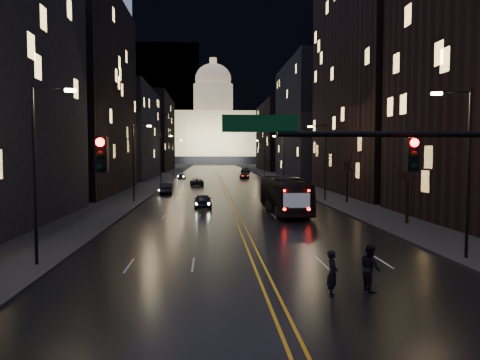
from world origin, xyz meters
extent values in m
plane|color=black|center=(0.00, 0.00, 0.00)|extent=(900.00, 900.00, 0.00)
cube|color=black|center=(0.00, 130.00, 0.01)|extent=(20.00, 320.00, 0.02)
cube|color=black|center=(-14.00, 130.00, 0.08)|extent=(8.00, 320.00, 0.16)
cube|color=black|center=(14.00, 130.00, 0.08)|extent=(8.00, 320.00, 0.16)
cube|color=orange|center=(0.00, 130.00, 0.03)|extent=(0.62, 320.00, 0.01)
cube|color=black|center=(-21.00, 54.00, 14.00)|extent=(12.00, 30.00, 28.00)
cube|color=black|center=(-21.00, 92.00, 10.00)|extent=(12.00, 34.00, 20.00)
cube|color=black|center=(-21.00, 140.00, 12.00)|extent=(12.00, 40.00, 24.00)
cube|color=black|center=(21.00, 50.00, 19.00)|extent=(12.00, 30.00, 38.00)
cube|color=black|center=(21.00, 92.00, 13.00)|extent=(12.00, 34.00, 26.00)
cube|color=black|center=(21.00, 140.00, 11.00)|extent=(12.00, 40.00, 22.00)
cube|color=black|center=(40.00, 380.00, 65.00)|extent=(520.00, 60.00, 130.00)
cube|color=black|center=(0.00, 250.00, 2.00)|extent=(90.00, 50.00, 4.00)
cube|color=#F2DC8C|center=(0.00, 250.00, 16.00)|extent=(80.00, 36.00, 24.00)
cylinder|color=#D4B589|center=(0.00, 250.00, 36.00)|extent=(22.00, 22.00, 16.00)
ellipsoid|color=#D4B589|center=(0.00, 250.00, 47.00)|extent=(20.00, 20.00, 17.00)
cylinder|color=#F2DC8C|center=(0.00, 250.00, 55.50)|extent=(4.00, 4.00, 6.00)
cylinder|color=black|center=(5.50, 0.00, 6.20)|extent=(12.00, 0.18, 0.18)
cube|color=black|center=(-5.50, 0.00, 5.60)|extent=(0.35, 0.30, 1.00)
cube|color=black|center=(3.50, 0.00, 5.60)|extent=(0.35, 0.30, 1.00)
sphere|color=#FF0705|center=(-5.50, -0.18, 5.95)|extent=(0.24, 0.24, 0.24)
sphere|color=#FF0705|center=(3.50, -0.18, 5.95)|extent=(0.24, 0.24, 0.24)
cube|color=#053F14|center=(-1.00, 0.00, 6.50)|extent=(2.20, 0.06, 0.50)
cylinder|color=black|center=(11.00, 10.00, 4.50)|extent=(0.16, 0.16, 9.00)
cylinder|color=black|center=(10.10, 10.00, 8.80)|extent=(1.80, 0.10, 0.10)
cube|color=#FFDA99|center=(9.20, 10.00, 8.70)|extent=(0.50, 0.25, 0.15)
cylinder|color=black|center=(-11.00, 10.00, 4.50)|extent=(0.16, 0.16, 9.00)
cylinder|color=black|center=(-10.10, 10.00, 8.80)|extent=(1.80, 0.10, 0.10)
cube|color=#FFDA99|center=(-9.20, 10.00, 8.70)|extent=(0.50, 0.25, 0.15)
cylinder|color=black|center=(11.00, 40.00, 4.50)|extent=(0.16, 0.16, 9.00)
cylinder|color=black|center=(10.10, 40.00, 8.80)|extent=(1.80, 0.10, 0.10)
cube|color=#FFDA99|center=(9.20, 40.00, 8.70)|extent=(0.50, 0.25, 0.15)
cylinder|color=black|center=(-11.00, 40.00, 4.50)|extent=(0.16, 0.16, 9.00)
cylinder|color=black|center=(-10.10, 40.00, 8.80)|extent=(1.80, 0.10, 0.10)
cube|color=#FFDA99|center=(-9.20, 40.00, 8.70)|extent=(0.50, 0.25, 0.15)
cylinder|color=black|center=(11.00, 70.00, 4.50)|extent=(0.16, 0.16, 9.00)
cylinder|color=black|center=(10.10, 70.00, 8.80)|extent=(1.80, 0.10, 0.10)
cube|color=#FFDA99|center=(9.20, 70.00, 8.70)|extent=(0.50, 0.25, 0.15)
cylinder|color=black|center=(-11.00, 70.00, 4.50)|extent=(0.16, 0.16, 9.00)
cylinder|color=black|center=(-10.10, 70.00, 8.80)|extent=(1.80, 0.10, 0.10)
cube|color=#FFDA99|center=(-9.20, 70.00, 8.70)|extent=(0.50, 0.25, 0.15)
cylinder|color=black|center=(11.00, 100.00, 4.50)|extent=(0.16, 0.16, 9.00)
cylinder|color=black|center=(10.10, 100.00, 8.80)|extent=(1.80, 0.10, 0.10)
cube|color=#FFDA99|center=(9.20, 100.00, 8.70)|extent=(0.50, 0.25, 0.15)
cylinder|color=black|center=(-11.00, 100.00, 4.50)|extent=(0.16, 0.16, 9.00)
cylinder|color=black|center=(-10.10, 100.00, 8.80)|extent=(1.80, 0.10, 0.10)
cube|color=#FFDA99|center=(-9.20, 100.00, 8.70)|extent=(0.50, 0.25, 0.15)
cylinder|color=black|center=(13.00, 22.00, 1.75)|extent=(0.24, 0.24, 3.50)
cylinder|color=black|center=(13.00, 38.00, 1.75)|extent=(0.24, 0.24, 3.50)
imported|color=black|center=(4.63, 29.99, 1.69)|extent=(3.24, 12.22, 3.38)
imported|color=black|center=(-3.12, 34.31, 0.76)|extent=(1.93, 4.51, 1.52)
imported|color=black|center=(-8.50, 51.60, 0.78)|extent=(2.20, 4.92, 1.57)
imported|color=black|center=(-4.64, 68.40, 0.65)|extent=(2.65, 4.86, 1.29)
imported|color=black|center=(-8.50, 88.94, 0.64)|extent=(2.13, 4.52, 1.27)
imported|color=black|center=(5.45, 48.06, 0.68)|extent=(1.62, 4.17, 1.35)
imported|color=black|center=(7.50, 57.85, 0.69)|extent=(1.81, 4.12, 1.38)
imported|color=black|center=(5.29, 89.37, 0.65)|extent=(2.03, 4.58, 1.30)
imported|color=black|center=(7.75, 117.66, 0.77)|extent=(2.91, 5.69, 1.54)
imported|color=black|center=(2.35, 4.39, 0.92)|extent=(0.62, 0.77, 1.84)
imported|color=black|center=(4.08, 5.00, 0.96)|extent=(0.62, 0.99, 1.92)
camera|label=1|loc=(-2.47, -13.44, 5.65)|focal=35.00mm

